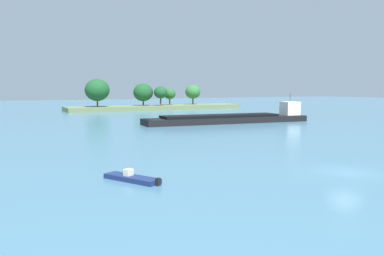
# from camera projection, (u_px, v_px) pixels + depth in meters

# --- Properties ---
(ground_plane) EXTENTS (400.00, 400.00, 0.00)m
(ground_plane) POSITION_uv_depth(u_px,v_px,m) (346.00, 172.00, 33.47)
(ground_plane) COLOR teal
(treeline_island) EXTENTS (55.27, 10.32, 9.26)m
(treeline_island) POSITION_uv_depth(u_px,v_px,m) (147.00, 100.00, 123.50)
(treeline_island) COLOR #66754C
(treeline_island) RESTS_ON ground
(fishing_skiff) EXTENTS (3.36, 4.91, 0.87)m
(fishing_skiff) POSITION_uv_depth(u_px,v_px,m) (132.00, 178.00, 30.39)
(fishing_skiff) COLOR navy
(fishing_skiff) RESTS_ON ground
(cargo_barge) EXTENTS (34.11, 8.54, 5.75)m
(cargo_barge) POSITION_uv_depth(u_px,v_px,m) (231.00, 118.00, 79.51)
(cargo_barge) COLOR black
(cargo_barge) RESTS_ON ground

